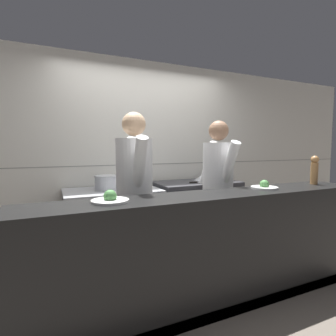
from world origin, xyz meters
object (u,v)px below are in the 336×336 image
(pepper_mill, at_px, (314,169))
(chefs_knife, at_px, (200,182))
(chef_sous, at_px, (218,187))
(plated_dish_appetiser, at_px, (264,186))
(chef_head_cook, at_px, (135,192))
(mixing_bowl_steel, at_px, (202,178))
(plated_dish_main, at_px, (110,199))
(oven_range, at_px, (113,225))
(stock_pot, at_px, (106,182))

(pepper_mill, bearing_deg, chefs_knife, 123.30)
(chef_sous, bearing_deg, pepper_mill, -31.79)
(plated_dish_appetiser, bearing_deg, pepper_mill, 0.28)
(chefs_knife, height_order, chef_head_cook, chef_head_cook)
(mixing_bowl_steel, distance_m, chefs_knife, 0.25)
(plated_dish_main, relative_size, plated_dish_appetiser, 1.09)
(oven_range, relative_size, plated_dish_appetiser, 4.48)
(stock_pot, bearing_deg, chefs_knife, -5.82)
(chefs_knife, height_order, chef_sous, chef_sous)
(plated_dish_appetiser, height_order, chef_sous, chef_sous)
(plated_dish_appetiser, relative_size, pepper_mill, 0.82)
(pepper_mill, bearing_deg, chef_head_cook, 164.28)
(plated_dish_appetiser, distance_m, pepper_mill, 0.72)
(mixing_bowl_steel, distance_m, plated_dish_appetiser, 1.34)
(stock_pot, distance_m, chefs_knife, 1.25)
(pepper_mill, distance_m, chef_head_cook, 1.94)
(chef_head_cook, xyz_separation_m, chef_sous, (1.00, 0.04, -0.02))
(oven_range, xyz_separation_m, stock_pot, (-0.07, 0.01, 0.53))
(chefs_knife, bearing_deg, mixing_bowl_steel, 53.06)
(oven_range, distance_m, pepper_mill, 2.40)
(oven_range, bearing_deg, plated_dish_appetiser, -45.96)
(pepper_mill, bearing_deg, chef_sous, 146.79)
(plated_dish_main, bearing_deg, mixing_bowl_steel, 39.86)
(oven_range, height_order, mixing_bowl_steel, mixing_bowl_steel)
(stock_pot, height_order, plated_dish_appetiser, plated_dish_appetiser)
(oven_range, distance_m, chefs_knife, 1.28)
(chef_sous, bearing_deg, mixing_bowl_steel, 72.73)
(mixing_bowl_steel, height_order, chefs_knife, mixing_bowl_steel)
(mixing_bowl_steel, height_order, chef_head_cook, chef_head_cook)
(mixing_bowl_steel, bearing_deg, stock_pot, -177.14)
(stock_pot, height_order, chefs_knife, stock_pot)
(oven_range, bearing_deg, chefs_knife, -5.83)
(mixing_bowl_steel, distance_m, pepper_mill, 1.47)
(oven_range, height_order, plated_dish_appetiser, plated_dish_appetiser)
(plated_dish_appetiser, relative_size, chef_head_cook, 0.15)
(chefs_knife, relative_size, chef_sous, 0.23)
(plated_dish_appetiser, bearing_deg, chefs_knife, 91.86)
(plated_dish_main, height_order, plated_dish_appetiser, plated_dish_main)
(chef_head_cook, bearing_deg, chef_sous, 6.62)
(plated_dish_main, bearing_deg, stock_pot, 80.48)
(plated_dish_appetiser, relative_size, chef_sous, 0.15)
(mixing_bowl_steel, bearing_deg, pepper_mill, -65.86)
(mixing_bowl_steel, xyz_separation_m, plated_dish_appetiser, (-0.11, -1.33, 0.06))
(plated_dish_main, bearing_deg, chef_head_cook, 57.06)
(chef_head_cook, bearing_deg, chefs_knife, 33.18)
(chef_sous, bearing_deg, oven_range, 148.41)
(stock_pot, relative_size, pepper_mill, 0.92)
(pepper_mill, height_order, chef_sous, chef_sous)
(plated_dish_main, relative_size, chef_sous, 0.16)
(mixing_bowl_steel, relative_size, chef_sous, 0.14)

